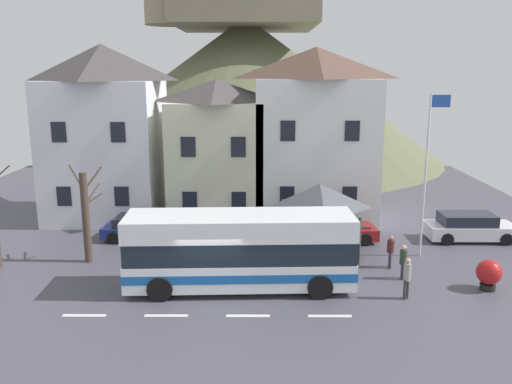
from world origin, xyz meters
TOP-DOWN VIEW (x-y plane):
  - ground_plane at (0.00, -0.00)m, footprint 40.00×60.00m
  - townhouse_00 at (-7.33, 12.19)m, footprint 6.42×6.45m
  - townhouse_01 at (-0.58, 11.51)m, footprint 5.45×5.09m
  - townhouse_02 at (5.19, 11.71)m, footprint 6.94×5.47m
  - hilltop_castle at (0.49, 35.15)m, footprint 39.42×39.42m
  - transit_bus at (1.14, 0.89)m, footprint 9.32×2.95m
  - bus_shelter at (4.77, 4.80)m, footprint 3.60×3.60m
  - parked_car_00 at (5.80, 7.06)m, footprint 4.45×2.30m
  - parked_car_01 at (-4.24, 7.34)m, footprint 4.35×2.23m
  - parked_car_02 at (13.02, 7.31)m, footprint 4.58×1.98m
  - pedestrian_00 at (8.08, 1.89)m, footprint 0.31×0.33m
  - pedestrian_01 at (7.67, -0.16)m, footprint 0.28×0.28m
  - pedestrian_02 at (5.94, 2.63)m, footprint 0.31×0.32m
  - pedestrian_03 at (7.86, 3.23)m, footprint 0.32×0.33m
  - public_bench at (6.95, 6.61)m, footprint 1.50×0.48m
  - flagpole at (9.78, 4.83)m, footprint 0.95×0.10m
  - harbour_buoy at (11.27, 0.74)m, footprint 1.02×1.02m
  - bare_tree_00 at (-6.10, 3.98)m, footprint 1.64×1.34m

SIDE VIEW (x-z plane):
  - ground_plane at x=0.00m, z-range -0.06..0.00m
  - public_bench at x=6.95m, z-range 0.03..0.90m
  - parked_car_01 at x=-4.24m, z-range 0.00..1.26m
  - parked_car_00 at x=5.80m, z-range -0.01..1.29m
  - parked_car_02 at x=13.02m, z-range -0.02..1.43m
  - harbour_buoy at x=11.27m, z-range 0.07..1.35m
  - pedestrian_00 at x=8.08m, z-range 0.08..1.60m
  - pedestrian_03 at x=7.86m, z-range 0.12..1.63m
  - pedestrian_02 at x=5.94m, z-range 0.11..1.70m
  - pedestrian_01 at x=7.67m, z-range 0.13..1.81m
  - transit_bus at x=1.14m, z-range 0.01..3.14m
  - bare_tree_00 at x=-6.10m, z-range 0.00..4.48m
  - bus_shelter at x=4.77m, z-range 1.18..4.75m
  - townhouse_01 at x=-0.58m, z-range 0.00..8.29m
  - flagpole at x=9.78m, z-range 0.58..8.34m
  - townhouse_02 at x=5.19m, z-range 0.00..10.11m
  - townhouse_00 at x=-7.33m, z-range 0.00..10.30m
  - hilltop_castle at x=0.49m, z-range -3.90..19.07m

